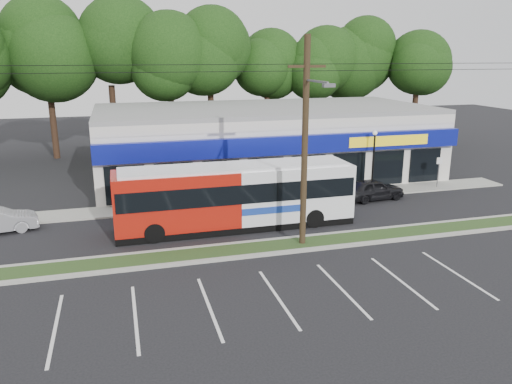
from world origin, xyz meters
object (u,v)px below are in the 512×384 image
object	(u,v)px
lamp_post	(374,154)
utility_pole	(302,137)
pedestrian_a	(303,187)
pedestrian_b	(334,186)
sign_post	(439,167)
car_dark	(373,189)
metrobus	(236,195)

from	to	relation	value
lamp_post	utility_pole	bearing A→B (deg)	-136.05
pedestrian_a	pedestrian_b	distance (m)	2.11
lamp_post	sign_post	world-z (taller)	lamp_post
utility_pole	pedestrian_a	bearing A→B (deg)	68.22
utility_pole	sign_post	bearing A→B (deg)	30.15
sign_post	car_dark	bearing A→B (deg)	-167.14
lamp_post	pedestrian_a	world-z (taller)	lamp_post
utility_pole	lamp_post	xyz separation A→B (m)	(8.17, 7.87, -2.74)
sign_post	lamp_post	bearing A→B (deg)	177.42
metrobus	utility_pole	bearing A→B (deg)	-56.70
lamp_post	sign_post	bearing A→B (deg)	-2.58
car_dark	pedestrian_a	xyz separation A→B (m)	(-4.41, 1.23, 0.17)
lamp_post	pedestrian_b	bearing A→B (deg)	-168.64
car_dark	pedestrian_a	size ratio (longest dim) A/B	2.36
sign_post	utility_pole	bearing A→B (deg)	-149.85
sign_post	pedestrian_a	bearing A→B (deg)	-179.58
sign_post	metrobus	bearing A→B (deg)	-165.29
utility_pole	car_dark	xyz separation A→B (m)	(7.44, 6.34, -4.72)
lamp_post	pedestrian_b	world-z (taller)	lamp_post
pedestrian_b	utility_pole	bearing A→B (deg)	60.14
metrobus	pedestrian_b	bearing A→B (deg)	26.17
lamp_post	sign_post	xyz separation A→B (m)	(5.00, -0.23, -1.12)
utility_pole	lamp_post	bearing A→B (deg)	43.95
pedestrian_b	sign_post	bearing A→B (deg)	-171.93
lamp_post	sign_post	size ratio (longest dim) A/B	1.91
lamp_post	pedestrian_a	distance (m)	5.46
sign_post	metrobus	world-z (taller)	metrobus
metrobus	car_dark	distance (m)	10.24
utility_pole	pedestrian_a	xyz separation A→B (m)	(3.03, 7.57, -4.55)
utility_pole	pedestrian_b	world-z (taller)	utility_pole
car_dark	lamp_post	bearing A→B (deg)	-31.58
car_dark	utility_pole	bearing A→B (deg)	124.29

